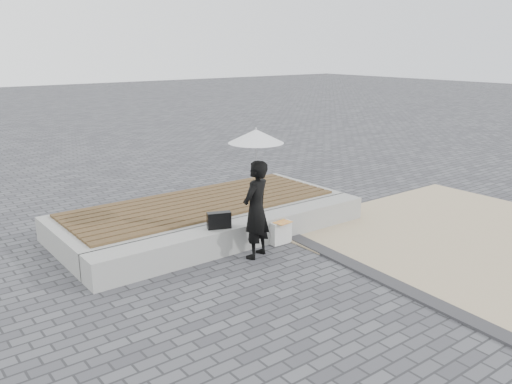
{
  "coord_description": "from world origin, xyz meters",
  "views": [
    {
      "loc": [
        -4.61,
        -4.76,
        3.04
      ],
      "look_at": [
        -0.1,
        1.12,
        1.0
      ],
      "focal_mm": 37.28,
      "sensor_mm": 36.0,
      "label": 1
    }
  ],
  "objects_px": {
    "seating_ledge": "(242,234)",
    "canvas_tote": "(281,233)",
    "woman": "(256,210)",
    "parasol": "(256,136)",
    "handbag": "(219,220)"
  },
  "relations": [
    {
      "from": "canvas_tote",
      "to": "parasol",
      "type": "bearing_deg",
      "value": -161.16
    },
    {
      "from": "woman",
      "to": "handbag",
      "type": "height_order",
      "value": "woman"
    },
    {
      "from": "seating_ledge",
      "to": "woman",
      "type": "xyz_separation_m",
      "value": [
        -0.1,
        -0.48,
        0.53
      ]
    },
    {
      "from": "woman",
      "to": "canvas_tote",
      "type": "xyz_separation_m",
      "value": [
        0.64,
        0.2,
        -0.55
      ]
    },
    {
      "from": "woman",
      "to": "canvas_tote",
      "type": "height_order",
      "value": "woman"
    },
    {
      "from": "canvas_tote",
      "to": "handbag",
      "type": "bearing_deg",
      "value": 168.28
    },
    {
      "from": "seating_ledge",
      "to": "woman",
      "type": "bearing_deg",
      "value": -101.33
    },
    {
      "from": "handbag",
      "to": "canvas_tote",
      "type": "xyz_separation_m",
      "value": [
        1.0,
        -0.24,
        -0.34
      ]
    },
    {
      "from": "parasol",
      "to": "woman",
      "type": "bearing_deg",
      "value": 0.0
    },
    {
      "from": "woman",
      "to": "handbag",
      "type": "distance_m",
      "value": 0.61
    },
    {
      "from": "woman",
      "to": "parasol",
      "type": "relative_size",
      "value": 1.45
    },
    {
      "from": "woman",
      "to": "parasol",
      "type": "distance_m",
      "value": 1.08
    },
    {
      "from": "canvas_tote",
      "to": "seating_ledge",
      "type": "bearing_deg",
      "value": 154.33
    },
    {
      "from": "woman",
      "to": "canvas_tote",
      "type": "distance_m",
      "value": 0.87
    },
    {
      "from": "seating_ledge",
      "to": "canvas_tote",
      "type": "relative_size",
      "value": 13.81
    }
  ]
}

